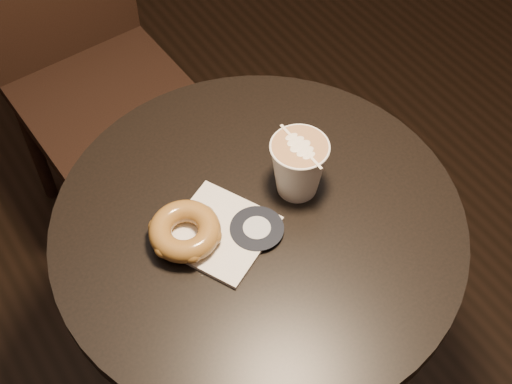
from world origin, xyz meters
The scene contains 5 objects.
cafe_table centered at (0.00, 0.00, 0.55)m, with size 0.70×0.70×0.75m.
chair centered at (0.00, 0.79, 0.57)m, with size 0.42×0.42×1.02m.
pastry_bag centered at (-0.07, 0.01, 0.75)m, with size 0.16×0.16×0.01m, color silver.
doughnut centered at (-0.12, 0.03, 0.78)m, with size 0.12×0.12×0.04m, color brown.
latte_cup centered at (0.09, 0.02, 0.81)m, with size 0.10×0.10×0.11m, color silver, non-canonical shape.
Camera 1 is at (-0.38, -0.57, 1.73)m, focal length 50.00 mm.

